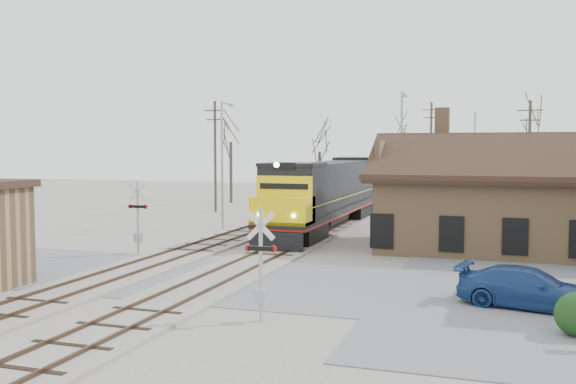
% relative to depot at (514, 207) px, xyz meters
% --- Properties ---
extents(ground, '(140.00, 140.00, 0.00)m').
position_rel_depot_xyz_m(ground, '(-11.99, -12.00, -2.41)').
color(ground, '#9B968C').
rests_on(ground, ground).
extents(road, '(60.00, 9.00, 0.03)m').
position_rel_depot_xyz_m(road, '(-11.99, -12.00, -2.39)').
color(road, slate).
rests_on(road, ground).
extents(track_main, '(3.40, 90.00, 0.24)m').
position_rel_depot_xyz_m(track_main, '(-11.99, 3.00, -2.34)').
color(track_main, '#9B968C').
rests_on(track_main, ground).
extents(track_siding, '(3.40, 90.00, 0.24)m').
position_rel_depot_xyz_m(track_siding, '(-16.49, 3.00, -2.34)').
color(track_siding, '#9B968C').
rests_on(track_siding, ground).
extents(depot, '(15.20, 9.31, 7.90)m').
position_rel_depot_xyz_m(depot, '(0.00, 0.00, 0.00)').
color(depot, '#9C7851').
rests_on(depot, ground).
extents(locomotive_lead, '(3.22, 21.56, 4.79)m').
position_rel_depot_xyz_m(locomotive_lead, '(-11.99, 5.25, 0.11)').
color(locomotive_lead, black).
rests_on(locomotive_lead, ground).
extents(locomotive_trailing, '(3.22, 21.56, 4.53)m').
position_rel_depot_xyz_m(locomotive_trailing, '(-11.99, 27.08, 0.11)').
color(locomotive_trailing, black).
rests_on(locomotive_trailing, ground).
extents(crossbuck_near, '(1.05, 0.27, 3.67)m').
position_rel_depot_xyz_m(crossbuck_near, '(-7.99, -17.68, -0.66)').
color(crossbuck_near, '#A5A8AD').
rests_on(crossbuck_near, ground).
extents(crossbuck_far, '(1.11, 0.29, 3.88)m').
position_rel_depot_xyz_m(crossbuck_far, '(-18.71, -7.52, -0.57)').
color(crossbuck_far, '#A5A8AD').
rests_on(crossbuck_far, ground).
extents(parked_car, '(5.18, 2.95, 1.42)m').
position_rel_depot_xyz_m(parked_car, '(0.28, -13.09, -1.70)').
color(parked_car, navy).
rests_on(parked_car, ground).
extents(streetlight_a, '(0.25, 2.04, 8.74)m').
position_rel_depot_xyz_m(streetlight_a, '(-18.77, 3.52, 2.50)').
color(streetlight_a, '#A5A8AD').
rests_on(streetlight_a, ground).
extents(streetlight_b, '(0.25, 2.04, 9.50)m').
position_rel_depot_xyz_m(streetlight_b, '(-7.36, 8.71, 2.89)').
color(streetlight_b, '#A5A8AD').
rests_on(streetlight_b, ground).
extents(streetlight_c, '(0.25, 2.04, 8.84)m').
position_rel_depot_xyz_m(streetlight_c, '(-3.02, 24.78, 2.55)').
color(streetlight_c, '#A5A8AD').
rests_on(streetlight_c, ground).
extents(utility_pole_a, '(2.00, 0.24, 9.60)m').
position_rel_depot_xyz_m(utility_pole_a, '(-24.26, 14.16, 2.62)').
color(utility_pole_a, '#382D23').
rests_on(utility_pole_a, ground).
extents(utility_pole_b, '(2.00, 0.24, 10.31)m').
position_rel_depot_xyz_m(utility_pole_b, '(-7.65, 31.69, 2.98)').
color(utility_pole_b, '#382D23').
rests_on(utility_pole_b, ground).
extents(utility_pole_c, '(2.00, 0.24, 9.43)m').
position_rel_depot_xyz_m(utility_pole_c, '(1.49, 19.38, 2.53)').
color(utility_pole_c, '#382D23').
rests_on(utility_pole_c, ground).
extents(tree_a, '(4.10, 4.10, 10.06)m').
position_rel_depot_xyz_m(tree_a, '(-26.52, 22.81, 4.75)').
color(tree_a, '#382D23').
rests_on(tree_a, ground).
extents(tree_b, '(3.46, 3.46, 8.47)m').
position_rel_depot_xyz_m(tree_b, '(-18.15, 26.02, 3.61)').
color(tree_b, '#382D23').
rests_on(tree_b, ground).
extents(tree_c, '(4.11, 4.11, 10.07)m').
position_rel_depot_xyz_m(tree_c, '(-11.78, 37.41, 4.76)').
color(tree_c, '#382D23').
rests_on(tree_c, ground).
extents(tree_d, '(4.33, 4.33, 10.62)m').
position_rel_depot_xyz_m(tree_d, '(1.93, 27.01, 5.15)').
color(tree_d, '#382D23').
rests_on(tree_d, ground).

